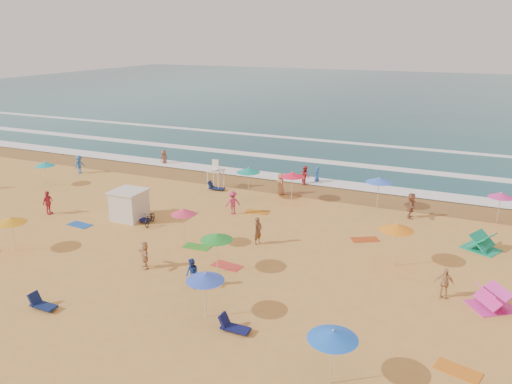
% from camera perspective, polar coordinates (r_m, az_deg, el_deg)
% --- Properties ---
extents(ground, '(220.00, 220.00, 0.00)m').
position_cam_1_polar(ground, '(32.84, -8.04, -4.91)').
color(ground, gold).
rests_on(ground, ground).
extents(ocean, '(220.00, 140.00, 0.18)m').
position_cam_1_polar(ocean, '(111.48, 15.64, 10.63)').
color(ocean, '#0C4756').
rests_on(ocean, ground).
extents(wet_sand, '(220.00, 220.00, 0.00)m').
position_cam_1_polar(wet_sand, '(43.29, 0.66, 0.89)').
color(wet_sand, olive).
rests_on(wet_sand, ground).
extents(surf_foam, '(200.00, 18.70, 0.05)m').
position_cam_1_polar(surf_foam, '(51.19, 4.59, 3.60)').
color(surf_foam, white).
rests_on(surf_foam, ground).
extents(cabana, '(2.00, 2.00, 2.00)m').
position_cam_1_polar(cabana, '(36.05, -14.26, -1.51)').
color(cabana, silver).
rests_on(cabana, ground).
extents(cabana_roof, '(2.20, 2.20, 0.12)m').
position_cam_1_polar(cabana_roof, '(35.73, -14.39, 0.10)').
color(cabana_roof, silver).
rests_on(cabana_roof, cabana).
extents(bicycle, '(1.10, 1.90, 0.94)m').
position_cam_1_polar(bicycle, '(34.90, -12.02, -2.91)').
color(bicycle, black).
rests_on(bicycle, ground).
extents(lifeguard_stand, '(1.20, 1.20, 2.10)m').
position_cam_1_polar(lifeguard_stand, '(42.04, -4.62, 1.80)').
color(lifeguard_stand, white).
rests_on(lifeguard_stand, ground).
extents(beach_umbrellas, '(53.56, 22.96, 0.78)m').
position_cam_1_polar(beach_umbrellas, '(31.11, -4.02, -1.83)').
color(beach_umbrellas, blue).
rests_on(beach_umbrellas, ground).
extents(loungers, '(42.19, 23.05, 0.34)m').
position_cam_1_polar(loungers, '(26.81, -3.87, -9.79)').
color(loungers, '#0F124D').
rests_on(loungers, ground).
extents(towels, '(47.73, 26.17, 0.03)m').
position_cam_1_polar(towels, '(28.71, -4.34, -8.19)').
color(towels, red).
rests_on(towels, ground).
extents(popup_tents, '(3.07, 9.48, 1.20)m').
position_cam_1_polar(popup_tents, '(29.94, 24.89, -7.53)').
color(popup_tents, '#DF31A2').
rests_on(popup_tents, ground).
extents(beachgoers, '(49.34, 24.21, 2.09)m').
position_cam_1_polar(beachgoers, '(36.48, -3.26, -1.04)').
color(beachgoers, '#C33045').
rests_on(beachgoers, ground).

